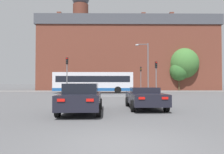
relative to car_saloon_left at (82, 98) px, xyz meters
name	(u,v)px	position (x,y,z in m)	size (l,w,h in m)	color
ground_plane	(125,146)	(1.85, -5.92, -0.78)	(400.00, 400.00, 0.00)	#545456
stop_line_strip	(113,96)	(1.85, 14.08, -0.78)	(7.65, 0.30, 0.01)	silver
far_pavement	(112,91)	(1.85, 28.81, -0.78)	(68.50, 2.50, 0.01)	gray
brick_civic_building	(126,54)	(5.21, 38.05, 7.22)	(38.30, 12.03, 22.78)	brown
car_saloon_left	(82,98)	(0.00, 0.00, 0.00)	(2.15, 4.75, 1.53)	black
car_roadster_right	(145,98)	(3.60, 1.73, -0.11)	(2.13, 4.54, 1.29)	black
bus_crossing_lead	(93,82)	(-0.98, 21.34, 0.88)	(11.73, 2.64, 3.09)	silver
traffic_light_near_left	(67,70)	(-3.59, 14.40, 2.26)	(0.26, 0.31, 4.57)	slate
traffic_light_near_right	(156,73)	(7.05, 14.62, 1.99)	(0.26, 0.31, 4.12)	slate
traffic_light_far_right	(141,75)	(7.14, 28.15, 2.19)	(0.26, 0.31, 4.44)	slate
street_lamp_junction	(146,63)	(6.58, 19.25, 3.56)	(1.90, 0.36, 7.15)	slate
pedestrian_waiting	(90,85)	(-2.16, 28.76, 0.27)	(0.45, 0.36, 1.79)	black
pedestrian_walking_east	(115,86)	(2.46, 28.26, 0.20)	(0.44, 0.31, 1.67)	black
tree_by_building	(179,71)	(15.36, 32.11, 3.08)	(3.72, 3.72, 5.83)	#4C3823
tree_kerbside	(184,63)	(16.60, 32.78, 4.71)	(5.89, 5.89, 8.59)	#4C3823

